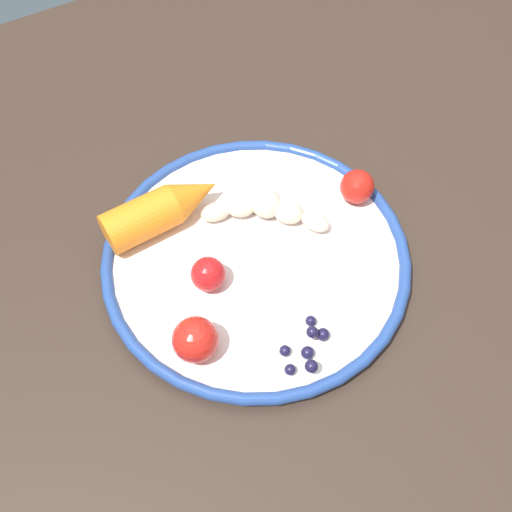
# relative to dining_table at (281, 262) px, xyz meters

# --- Properties ---
(ground_plane) EXTENTS (6.00, 6.00, 0.00)m
(ground_plane) POSITION_rel_dining_table_xyz_m (0.00, 0.00, -0.67)
(ground_plane) COLOR #323E44
(dining_table) EXTENTS (1.21, 0.94, 0.74)m
(dining_table) POSITION_rel_dining_table_xyz_m (0.00, 0.00, 0.00)
(dining_table) COLOR #32261F
(dining_table) RESTS_ON ground_plane
(plate) EXTENTS (0.31, 0.31, 0.02)m
(plate) POSITION_rel_dining_table_xyz_m (-0.05, -0.03, 0.09)
(plate) COLOR silver
(plate) RESTS_ON dining_table
(banana) EXTENTS (0.11, 0.09, 0.03)m
(banana) POSITION_rel_dining_table_xyz_m (-0.02, 0.01, 0.10)
(banana) COLOR beige
(banana) RESTS_ON plate
(carrot_orange) EXTENTS (0.12, 0.05, 0.04)m
(carrot_orange) POSITION_rel_dining_table_xyz_m (-0.11, 0.05, 0.11)
(carrot_orange) COLOR orange
(carrot_orange) RESTS_ON plate
(blueberry_pile) EXTENTS (0.05, 0.05, 0.02)m
(blueberry_pile) POSITION_rel_dining_table_xyz_m (-0.06, -0.14, 0.10)
(blueberry_pile) COLOR #191638
(blueberry_pile) RESTS_ON plate
(tomato_near) EXTENTS (0.04, 0.04, 0.04)m
(tomato_near) POSITION_rel_dining_table_xyz_m (0.08, -0.02, 0.11)
(tomato_near) COLOR red
(tomato_near) RESTS_ON plate
(tomato_mid) EXTENTS (0.03, 0.03, 0.03)m
(tomato_mid) POSITION_rel_dining_table_xyz_m (-0.11, -0.03, 0.11)
(tomato_mid) COLOR red
(tomato_mid) RESTS_ON plate
(tomato_far) EXTENTS (0.04, 0.04, 0.04)m
(tomato_far) POSITION_rel_dining_table_xyz_m (-0.15, -0.09, 0.11)
(tomato_far) COLOR red
(tomato_far) RESTS_ON plate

